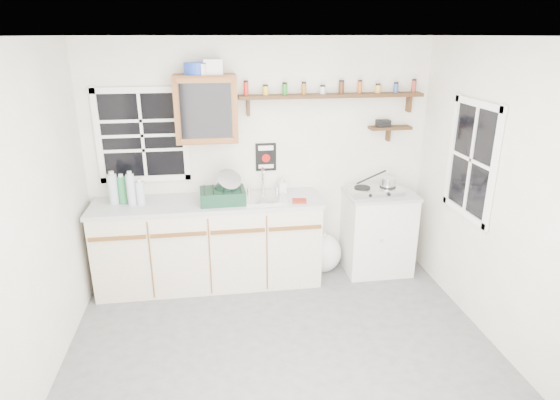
{
  "coord_description": "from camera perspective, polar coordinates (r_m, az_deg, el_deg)",
  "views": [
    {
      "loc": [
        -0.51,
        -3.21,
        2.51
      ],
      "look_at": [
        0.05,
        0.55,
        1.16
      ],
      "focal_mm": 30.0,
      "sensor_mm": 36.0,
      "label": 1
    }
  ],
  "objects": [
    {
      "name": "saucepan",
      "position": [
        5.09,
        12.94,
        2.16
      ],
      "size": [
        0.4,
        0.18,
        0.17
      ],
      "rotation": [
        0.0,
        0.0,
        -0.09
      ],
      "color": "silver",
      "rests_on": "hotplate"
    },
    {
      "name": "hotplate",
      "position": [
        5.07,
        11.48,
        1.18
      ],
      "size": [
        0.57,
        0.33,
        0.08
      ],
      "rotation": [
        0.0,
        0.0,
        0.05
      ],
      "color": "silver",
      "rests_on": "right_cabinet"
    },
    {
      "name": "water_bottles",
      "position": [
        4.84,
        -18.36,
        1.17
      ],
      "size": [
        0.35,
        0.16,
        0.35
      ],
      "color": "#A7B9C3",
      "rests_on": "main_cabinet"
    },
    {
      "name": "upper_cabinet_clutter",
      "position": [
        4.67,
        -9.43,
        15.59
      ],
      "size": [
        0.37,
        0.24,
        0.14
      ],
      "color": "#1938A6",
      "rests_on": "upper_cabinet"
    },
    {
      "name": "warning_sign",
      "position": [
        4.99,
        -1.73,
        5.25
      ],
      "size": [
        0.22,
        0.02,
        0.3
      ],
      "color": "black",
      "rests_on": "wall_back"
    },
    {
      "name": "secondary_shelf",
      "position": [
        5.18,
        13.01,
        8.66
      ],
      "size": [
        0.45,
        0.16,
        0.24
      ],
      "color": "#311B0D",
      "rests_on": "wall_back"
    },
    {
      "name": "room",
      "position": [
        3.49,
        0.53,
        -1.64
      ],
      "size": [
        3.64,
        3.24,
        2.54
      ],
      "color": "#4E4E50",
      "rests_on": "ground"
    },
    {
      "name": "right_cabinet",
      "position": [
        5.28,
        11.77,
        -3.78
      ],
      "size": [
        0.73,
        0.57,
        0.91
      ],
      "color": "silver",
      "rests_on": "floor"
    },
    {
      "name": "upper_cabinet",
      "position": [
        4.71,
        -9.0,
        10.94
      ],
      "size": [
        0.6,
        0.32,
        0.65
      ],
      "color": "brown",
      "rests_on": "wall_back"
    },
    {
      "name": "trash_bag",
      "position": [
        5.29,
        5.19,
        -6.38
      ],
      "size": [
        0.42,
        0.38,
        0.48
      ],
      "color": "white",
      "rests_on": "floor"
    },
    {
      "name": "window_right",
      "position": [
        4.53,
        22.35,
        4.53
      ],
      "size": [
        0.03,
        0.78,
        1.08
      ],
      "color": "black",
      "rests_on": "wall_back"
    },
    {
      "name": "sink",
      "position": [
        4.81,
        -2.46,
        0.35
      ],
      "size": [
        0.52,
        0.44,
        0.29
      ],
      "color": "silver",
      "rests_on": "main_cabinet"
    },
    {
      "name": "window_back",
      "position": [
        4.94,
        -16.44,
        7.55
      ],
      "size": [
        0.93,
        0.03,
        0.98
      ],
      "color": "black",
      "rests_on": "wall_back"
    },
    {
      "name": "soap_bottle",
      "position": [
        4.94,
        0.22,
        1.86
      ],
      "size": [
        0.1,
        0.1,
        0.18
      ],
      "primitive_type": "imported",
      "rotation": [
        0.0,
        0.0,
        0.24
      ],
      "color": "white",
      "rests_on": "main_cabinet"
    },
    {
      "name": "main_cabinet",
      "position": [
        4.96,
        -8.58,
        -5.11
      ],
      "size": [
        2.31,
        0.63,
        0.92
      ],
      "color": "#BBB19B",
      "rests_on": "floor"
    },
    {
      "name": "dish_rack",
      "position": [
        4.69,
        -6.82,
        0.98
      ],
      "size": [
        0.45,
        0.35,
        0.33
      ],
      "rotation": [
        0.0,
        0.0,
        0.02
      ],
      "color": "#103220",
      "rests_on": "main_cabinet"
    },
    {
      "name": "rag",
      "position": [
        4.7,
        2.38,
        -0.11
      ],
      "size": [
        0.16,
        0.14,
        0.02
      ],
      "primitive_type": "cube",
      "rotation": [
        0.0,
        0.0,
        -0.16
      ],
      "color": "maroon",
      "rests_on": "main_cabinet"
    },
    {
      "name": "spice_shelf",
      "position": [
        4.92,
        6.3,
        12.63
      ],
      "size": [
        1.91,
        0.18,
        0.35
      ],
      "color": "#311B0D",
      "rests_on": "wall_back"
    }
  ]
}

